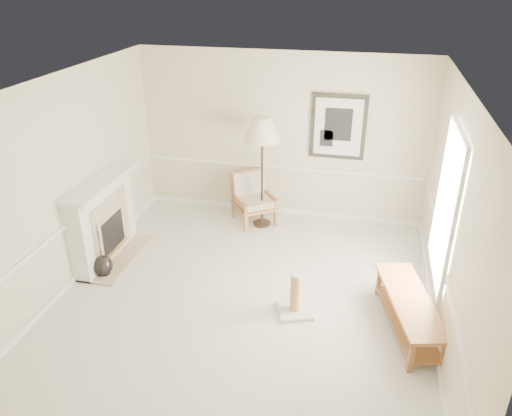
{
  "coord_description": "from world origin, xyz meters",
  "views": [
    {
      "loc": [
        1.43,
        -5.4,
        4.13
      ],
      "look_at": [
        0.02,
        0.7,
        1.06
      ],
      "focal_mm": 35.0,
      "sensor_mm": 36.0,
      "label": 1
    }
  ],
  "objects_px": {
    "floor_vase": "(103,266)",
    "armchair": "(252,196)",
    "bench": "(409,309)",
    "scratching_post": "(295,300)",
    "floor_lamp": "(262,132)"
  },
  "relations": [
    {
      "from": "floor_lamp",
      "to": "scratching_post",
      "type": "distance_m",
      "value": 2.92
    },
    {
      "from": "floor_vase",
      "to": "armchair",
      "type": "distance_m",
      "value": 2.84
    },
    {
      "from": "floor_lamp",
      "to": "scratching_post",
      "type": "height_order",
      "value": "floor_lamp"
    },
    {
      "from": "bench",
      "to": "scratching_post",
      "type": "relative_size",
      "value": 2.72
    },
    {
      "from": "floor_vase",
      "to": "floor_lamp",
      "type": "height_order",
      "value": "floor_lamp"
    },
    {
      "from": "floor_vase",
      "to": "bench",
      "type": "height_order",
      "value": "floor_vase"
    },
    {
      "from": "scratching_post",
      "to": "floor_vase",
      "type": "bearing_deg",
      "value": 175.36
    },
    {
      "from": "floor_lamp",
      "to": "bench",
      "type": "relative_size",
      "value": 1.15
    },
    {
      "from": "armchair",
      "to": "bench",
      "type": "distance_m",
      "value": 3.58
    },
    {
      "from": "floor_vase",
      "to": "bench",
      "type": "bearing_deg",
      "value": -3.16
    },
    {
      "from": "floor_lamp",
      "to": "bench",
      "type": "height_order",
      "value": "floor_lamp"
    },
    {
      "from": "floor_vase",
      "to": "armchair",
      "type": "bearing_deg",
      "value": 52.51
    },
    {
      "from": "armchair",
      "to": "floor_vase",
      "type": "bearing_deg",
      "value": -163.65
    },
    {
      "from": "armchair",
      "to": "floor_lamp",
      "type": "bearing_deg",
      "value": -73.23
    },
    {
      "from": "scratching_post",
      "to": "floor_lamp",
      "type": "bearing_deg",
      "value": 112.4
    }
  ]
}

